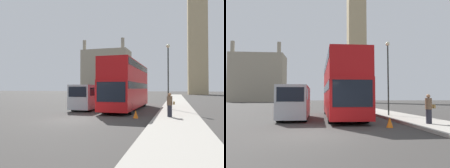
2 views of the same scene
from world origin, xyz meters
The scene contains 9 objects.
ground_plane centered at (0.00, 0.00, 0.00)m, with size 300.00×300.00×0.00m, color #383533.
clock_tower centered at (13.53, 66.99, 37.49)m, with size 6.68×6.85×73.19m.
building_block_distant centered at (-25.25, 85.67, 10.07)m, with size 21.52×12.82×24.47m.
red_double_decker_bus centered at (1.83, 7.95, 2.52)m, with size 2.55×11.44×4.53m.
white_van centered at (-1.72, 6.87, 1.29)m, with size 1.98×5.87×2.40m.
pedestrian centered at (6.03, 2.09, 0.96)m, with size 0.52×0.36×1.62m.
street_lamp centered at (5.73, 8.09, 4.13)m, with size 0.36×0.36×6.12m.
parked_sedan centered at (-3.30, 28.06, 0.66)m, with size 1.80×4.28×1.45m.
traffic_cone centered at (3.74, 1.88, 0.28)m, with size 0.36×0.36×0.55m.
Camera 2 is at (-0.03, -9.44, 1.54)m, focal length 35.00 mm.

